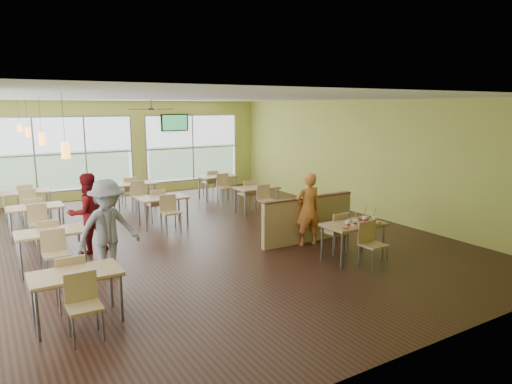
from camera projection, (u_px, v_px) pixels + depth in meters
room at (197, 170)px, 10.33m from camera, size 12.00×12.04×3.20m
window_bays at (52, 168)px, 11.58m from camera, size 9.24×10.24×2.38m
main_table at (353, 229)px, 9.01m from camera, size 1.22×1.52×0.87m
half_wall_divider at (308, 219)px, 10.25m from camera, size 2.40×0.14×1.04m
dining_tables at (131, 203)px, 11.41m from camera, size 6.92×8.72×0.87m
pendant_lights at (35, 135)px, 9.11m from camera, size 0.11×7.31×0.86m
ceiling_fan at (151, 109)px, 12.60m from camera, size 1.25×1.25×0.29m
tv_backwall at (175, 123)px, 16.04m from camera, size 1.00×0.07×0.60m
man_plaid at (308, 209)px, 9.97m from camera, size 0.64×0.48×1.62m
patron_maroon at (87, 213)px, 9.45m from camera, size 0.94×0.81×1.68m
patron_grey at (108, 229)px, 8.06m from camera, size 1.25×0.87×1.77m
cup_blue at (348, 224)px, 8.64m from camera, size 0.10×0.10×0.36m
cup_yellow at (355, 223)px, 8.74m from camera, size 0.10×0.10×0.36m
cup_red_near at (365, 220)px, 8.97m from camera, size 0.11×0.11×0.38m
cup_red_far at (374, 220)px, 8.97m from camera, size 0.10×0.10×0.35m
food_basket at (363, 218)px, 9.24m from camera, size 0.24×0.24×0.05m
ketchup_cup at (380, 223)px, 8.99m from camera, size 0.05×0.05×0.02m
wrapper_left at (345, 227)px, 8.61m from camera, size 0.17×0.16×0.04m
wrapper_mid at (350, 220)px, 9.16m from camera, size 0.19×0.17×0.04m
wrapper_right at (377, 223)px, 8.92m from camera, size 0.14×0.13×0.03m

